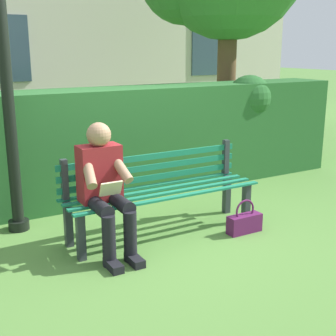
{
  "coord_description": "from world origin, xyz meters",
  "views": [
    {
      "loc": [
        2.14,
        3.81,
        1.82
      ],
      "look_at": [
        0.0,
        0.1,
        0.71
      ],
      "focal_mm": 49.34,
      "sensor_mm": 36.0,
      "label": 1
    }
  ],
  "objects_px": {
    "person_seated": "(105,185)",
    "lamp_post": "(3,38)",
    "handbag": "(244,222)",
    "park_bench": "(159,189)"
  },
  "relations": [
    {
      "from": "handbag",
      "to": "park_bench",
      "type": "bearing_deg",
      "value": -32.97
    },
    {
      "from": "park_bench",
      "to": "lamp_post",
      "type": "relative_size",
      "value": 0.61
    },
    {
      "from": "handbag",
      "to": "lamp_post",
      "type": "relative_size",
      "value": 0.11
    },
    {
      "from": "person_seated",
      "to": "handbag",
      "type": "bearing_deg",
      "value": 167.99
    },
    {
      "from": "lamp_post",
      "to": "person_seated",
      "type": "bearing_deg",
      "value": 122.38
    },
    {
      "from": "park_bench",
      "to": "person_seated",
      "type": "bearing_deg",
      "value": 15.17
    },
    {
      "from": "handbag",
      "to": "lamp_post",
      "type": "xyz_separation_m",
      "value": [
        1.97,
        -1.23,
        1.8
      ]
    },
    {
      "from": "person_seated",
      "to": "lamp_post",
      "type": "height_order",
      "value": "lamp_post"
    },
    {
      "from": "person_seated",
      "to": "lamp_post",
      "type": "distance_m",
      "value": 1.69
    },
    {
      "from": "lamp_post",
      "to": "handbag",
      "type": "bearing_deg",
      "value": 148.1
    }
  ]
}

